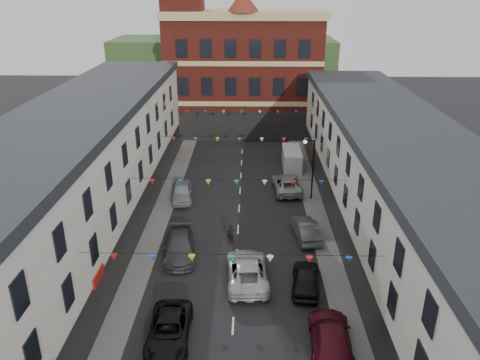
# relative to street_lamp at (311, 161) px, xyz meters

# --- Properties ---
(ground) EXTENTS (160.00, 160.00, 0.00)m
(ground) POSITION_rel_street_lamp_xyz_m (-6.55, -14.00, -3.90)
(ground) COLOR black
(ground) RESTS_ON ground
(pavement_left) EXTENTS (1.80, 64.00, 0.15)m
(pavement_left) POSITION_rel_street_lamp_xyz_m (-13.45, -12.00, -3.83)
(pavement_left) COLOR #605E5B
(pavement_left) RESTS_ON ground
(pavement_right) EXTENTS (1.80, 64.00, 0.15)m
(pavement_right) POSITION_rel_street_lamp_xyz_m (0.35, -12.00, -3.83)
(pavement_right) COLOR #605E5B
(pavement_right) RESTS_ON ground
(terrace_left) EXTENTS (8.40, 56.00, 10.70)m
(terrace_left) POSITION_rel_street_lamp_xyz_m (-18.33, -13.00, 1.44)
(terrace_left) COLOR silver
(terrace_left) RESTS_ON ground
(terrace_right) EXTENTS (8.40, 56.00, 9.70)m
(terrace_right) POSITION_rel_street_lamp_xyz_m (5.23, -13.00, 0.95)
(terrace_right) COLOR silver
(terrace_right) RESTS_ON ground
(civic_building) EXTENTS (20.60, 13.30, 18.50)m
(civic_building) POSITION_rel_street_lamp_xyz_m (-6.55, 23.95, 4.23)
(civic_building) COLOR maroon
(civic_building) RESTS_ON ground
(clock_tower) EXTENTS (5.60, 5.60, 30.00)m
(clock_tower) POSITION_rel_street_lamp_xyz_m (-14.05, 21.00, 11.03)
(clock_tower) COLOR maroon
(clock_tower) RESTS_ON ground
(distant_hill) EXTENTS (40.00, 14.00, 10.00)m
(distant_hill) POSITION_rel_street_lamp_xyz_m (-10.55, 48.00, 1.10)
(distant_hill) COLOR #305226
(distant_hill) RESTS_ON ground
(street_lamp) EXTENTS (1.10, 0.36, 6.00)m
(street_lamp) POSITION_rel_street_lamp_xyz_m (0.00, 0.00, 0.00)
(street_lamp) COLOR black
(street_lamp) RESTS_ON ground
(car_left_c) EXTENTS (2.51, 5.19, 1.42)m
(car_left_c) POSITION_rel_street_lamp_xyz_m (-10.15, -19.29, -3.19)
(car_left_c) COLOR black
(car_left_c) RESTS_ON ground
(car_left_d) EXTENTS (2.77, 5.62, 1.57)m
(car_left_d) POSITION_rel_street_lamp_xyz_m (-10.82, -10.18, -3.12)
(car_left_d) COLOR #3D4145
(car_left_d) RESTS_ON ground
(car_left_e) EXTENTS (2.45, 4.91, 1.61)m
(car_left_e) POSITION_rel_street_lamp_xyz_m (-12.05, -0.05, -3.10)
(car_left_e) COLOR #95969D
(car_left_e) RESTS_ON ground
(car_right_c) EXTENTS (2.60, 5.68, 1.61)m
(car_right_c) POSITION_rel_street_lamp_xyz_m (-1.05, -19.85, -3.10)
(car_right_c) COLOR #4F0F1C
(car_right_c) RESTS_ON ground
(car_right_d) EXTENTS (2.33, 4.70, 1.54)m
(car_right_d) POSITION_rel_street_lamp_xyz_m (-1.80, -14.12, -3.14)
(car_right_d) COLOR black
(car_right_d) RESTS_ON ground
(car_right_e) EXTENTS (2.17, 4.80, 1.53)m
(car_right_e) POSITION_rel_street_lamp_xyz_m (-1.05, -7.27, -3.14)
(car_right_e) COLOR #4F5357
(car_right_e) RESTS_ON ground
(car_right_f) EXTENTS (2.96, 5.69, 1.53)m
(car_right_f) POSITION_rel_street_lamp_xyz_m (-1.95, 2.02, -3.14)
(car_right_f) COLOR #A2A5A7
(car_right_f) RESTS_ON ground
(moving_car) EXTENTS (3.13, 6.13, 1.66)m
(moving_car) POSITION_rel_street_lamp_xyz_m (-5.74, -13.32, -3.08)
(moving_car) COLOR #BABCC2
(moving_car) RESTS_ON ground
(white_van) EXTENTS (1.97, 5.01, 2.21)m
(white_van) POSITION_rel_street_lamp_xyz_m (-0.95, 8.30, -2.80)
(white_van) COLOR silver
(white_van) RESTS_ON ground
(pedestrian) EXTENTS (0.59, 0.43, 1.49)m
(pedestrian) POSITION_rel_street_lamp_xyz_m (-7.07, -8.08, -3.16)
(pedestrian) COLOR black
(pedestrian) RESTS_ON ground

